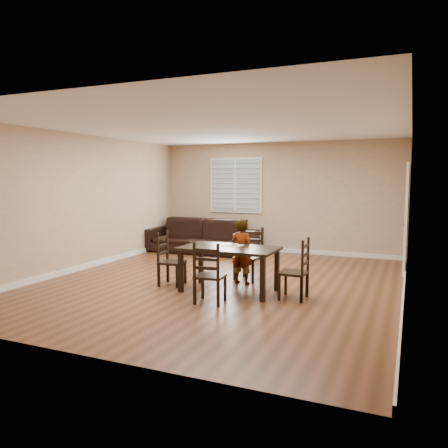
{
  "coord_description": "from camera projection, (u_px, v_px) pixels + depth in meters",
  "views": [
    {
      "loc": [
        3.04,
        -6.92,
        1.83
      ],
      "look_at": [
        -0.07,
        0.32,
        1.0
      ],
      "focal_mm": 35.0,
      "sensor_mm": 36.0,
      "label": 1
    }
  ],
  "objects": [
    {
      "name": "ground",
      "position": [
        221.0,
        282.0,
        7.71
      ],
      "size": [
        7.0,
        7.0,
        0.0
      ],
      "primitive_type": "plane",
      "color": "brown",
      "rests_on": "ground"
    },
    {
      "name": "room",
      "position": [
        227.0,
        179.0,
        7.67
      ],
      "size": [
        6.04,
        7.04,
        2.72
      ],
      "color": "tan",
      "rests_on": "ground"
    },
    {
      "name": "dining_table",
      "position": [
        229.0,
        253.0,
        7.02
      ],
      "size": [
        1.56,
        0.89,
        0.73
      ],
      "rotation": [
        0.0,
        0.0,
        -0.01
      ],
      "color": "black",
      "rests_on": "ground"
    },
    {
      "name": "chair_near",
      "position": [
        251.0,
        255.0,
        7.93
      ],
      "size": [
        0.48,
        0.46,
        0.95
      ],
      "rotation": [
        0.0,
        0.0,
        -0.15
      ],
      "color": "black",
      "rests_on": "ground"
    },
    {
      "name": "chair_far",
      "position": [
        208.0,
        276.0,
        6.3
      ],
      "size": [
        0.45,
        0.43,
        0.92
      ],
      "rotation": [
        0.0,
        0.0,
        3.24
      ],
      "color": "black",
      "rests_on": "ground"
    },
    {
      "name": "chair_left",
      "position": [
        166.0,
        261.0,
        7.51
      ],
      "size": [
        0.42,
        0.45,
        0.92
      ],
      "rotation": [
        0.0,
        0.0,
        1.67
      ],
      "color": "black",
      "rests_on": "ground"
    },
    {
      "name": "chair_right",
      "position": [
        301.0,
        272.0,
        6.57
      ],
      "size": [
        0.39,
        0.42,
        0.93
      ],
      "rotation": [
        0.0,
        0.0,
        -1.58
      ],
      "color": "black",
      "rests_on": "ground"
    },
    {
      "name": "child",
      "position": [
        242.0,
        252.0,
        7.54
      ],
      "size": [
        0.44,
        0.32,
        1.12
      ],
      "primitive_type": "imported",
      "rotation": [
        0.0,
        0.0,
        3.02
      ],
      "color": "gray",
      "rests_on": "ground"
    },
    {
      "name": "napkin",
      "position": [
        233.0,
        245.0,
        7.17
      ],
      "size": [
        0.31,
        0.31,
        0.0
      ],
      "primitive_type": "cube",
      "rotation": [
        0.0,
        0.0,
        -0.14
      ],
      "color": "beige",
      "rests_on": "dining_table"
    },
    {
      "name": "donut",
      "position": [
        234.0,
        244.0,
        7.16
      ],
      "size": [
        0.1,
        0.1,
        0.04
      ],
      "color": "#BA8B43",
      "rests_on": "napkin"
    },
    {
      "name": "sofa",
      "position": [
        199.0,
        236.0,
        10.82
      ],
      "size": [
        2.83,
        1.14,
        0.82
      ],
      "primitive_type": "imported",
      "rotation": [
        0.0,
        0.0,
        0.02
      ],
      "color": "black",
      "rests_on": "ground"
    }
  ]
}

